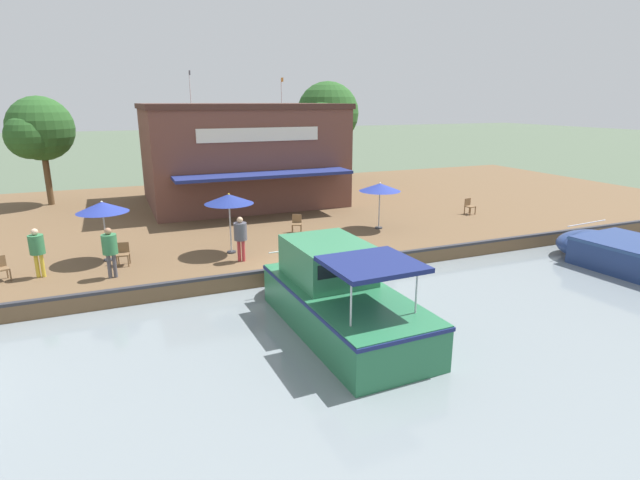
% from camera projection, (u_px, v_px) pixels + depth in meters
% --- Properties ---
extents(ground_plane, '(220.00, 220.00, 0.00)m').
position_uv_depth(ground_plane, '(308.00, 282.00, 18.71)').
color(ground_plane, '#4C5B47').
extents(quay_deck, '(22.00, 56.00, 0.60)m').
position_uv_depth(quay_deck, '(237.00, 215.00, 28.40)').
color(quay_deck, brown).
rests_on(quay_deck, ground).
extents(quay_edge_fender, '(0.20, 50.40, 0.10)m').
position_uv_depth(quay_edge_fender, '(307.00, 265.00, 18.62)').
color(quay_edge_fender, '#2D2D33').
rests_on(quay_edge_fender, quay_deck).
extents(waterfront_restaurant, '(10.57, 11.08, 7.64)m').
position_uv_depth(waterfront_restaurant, '(240.00, 153.00, 30.15)').
color(waterfront_restaurant, brown).
rests_on(waterfront_restaurant, quay_deck).
extents(patio_umbrella_by_entrance, '(1.98, 1.98, 2.25)m').
position_uv_depth(patio_umbrella_by_entrance, '(380.00, 187.00, 23.68)').
color(patio_umbrella_by_entrance, '#B7B7B7').
rests_on(patio_umbrella_by_entrance, quay_deck).
extents(patio_umbrella_back_row, '(1.91, 1.91, 2.35)m').
position_uv_depth(patio_umbrella_back_row, '(102.00, 207.00, 18.78)').
color(patio_umbrella_back_row, '#B7B7B7').
rests_on(patio_umbrella_back_row, quay_deck).
extents(patio_umbrella_near_quay_edge, '(1.95, 1.95, 2.46)m').
position_uv_depth(patio_umbrella_near_quay_edge, '(229.00, 199.00, 19.74)').
color(patio_umbrella_near_quay_edge, '#B7B7B7').
rests_on(patio_umbrella_near_quay_edge, quay_deck).
extents(cafe_chair_under_first_umbrella, '(0.58, 0.58, 0.85)m').
position_uv_depth(cafe_chair_under_first_umbrella, '(0.00, 267.00, 17.07)').
color(cafe_chair_under_first_umbrella, brown).
rests_on(cafe_chair_under_first_umbrella, quay_deck).
extents(cafe_chair_far_corner_seat, '(0.58, 0.58, 0.85)m').
position_uv_depth(cafe_chair_far_corner_seat, '(297.00, 223.00, 23.32)').
color(cafe_chair_far_corner_seat, brown).
rests_on(cafe_chair_far_corner_seat, quay_deck).
extents(cafe_chair_beside_entrance, '(0.51, 0.51, 0.85)m').
position_uv_depth(cafe_chair_beside_entrance, '(123.00, 253.00, 18.71)').
color(cafe_chair_beside_entrance, brown).
rests_on(cafe_chair_beside_entrance, quay_deck).
extents(cafe_chair_back_row_seat, '(0.51, 0.51, 0.85)m').
position_uv_depth(cafe_chair_back_row_seat, '(469.00, 205.00, 27.20)').
color(cafe_chair_back_row_seat, brown).
rests_on(cafe_chair_back_row_seat, quay_deck).
extents(person_mid_patio, '(0.50, 0.50, 1.76)m').
position_uv_depth(person_mid_patio, '(37.00, 247.00, 17.23)').
color(person_mid_patio, gold).
rests_on(person_mid_patio, quay_deck).
extents(person_near_entrance, '(0.51, 0.51, 1.80)m').
position_uv_depth(person_near_entrance, '(110.00, 246.00, 17.16)').
color(person_near_entrance, '#4C4C56').
rests_on(person_near_entrance, quay_deck).
extents(person_at_quay_edge, '(0.49, 0.49, 1.75)m').
position_uv_depth(person_at_quay_edge, '(240.00, 233.00, 18.98)').
color(person_at_quay_edge, '#B23338').
rests_on(person_at_quay_edge, quay_deck).
extents(motorboat_outer_channel, '(7.63, 2.94, 2.57)m').
position_uv_depth(motorboat_outer_channel, '(332.00, 293.00, 15.04)').
color(motorboat_outer_channel, '#287047').
rests_on(motorboat_outer_channel, river_water).
extents(tree_downstream_bank, '(4.96, 4.72, 7.44)m').
position_uv_depth(tree_downstream_bank, '(327.00, 115.00, 37.87)').
color(tree_downstream_bank, brown).
rests_on(tree_downstream_bank, quay_deck).
extents(tree_upstream_bank, '(3.84, 3.66, 6.28)m').
position_uv_depth(tree_upstream_bank, '(38.00, 131.00, 28.44)').
color(tree_upstream_bank, brown).
rests_on(tree_upstream_bank, quay_deck).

